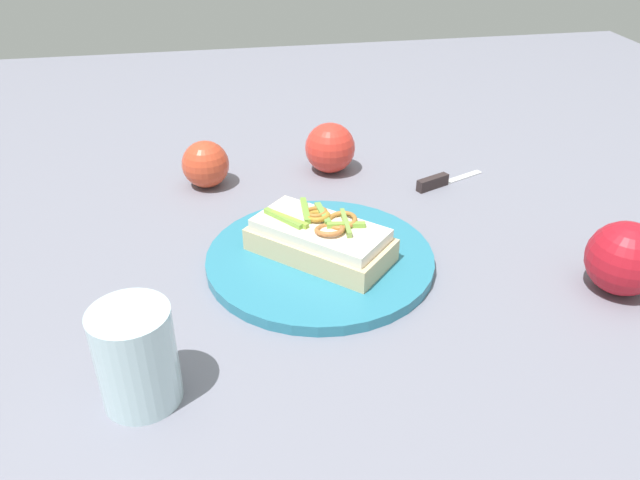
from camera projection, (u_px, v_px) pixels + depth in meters
name	position (u px, v px, depth m)	size (l,w,h in m)	color
ground_plane	(320.00, 263.00, 0.76)	(2.00, 2.00, 0.00)	slate
plate	(320.00, 259.00, 0.76)	(0.27, 0.27, 0.01)	teal
sandwich	(320.00, 239.00, 0.74)	(0.18, 0.18, 0.05)	#D7BD8A
apple_0	(330.00, 148.00, 0.96)	(0.08, 0.08, 0.08)	red
apple_1	(624.00, 258.00, 0.69)	(0.08, 0.08, 0.08)	#AF1522
apple_2	(206.00, 164.00, 0.92)	(0.07, 0.07, 0.07)	#CC4428
drinking_glass	(136.00, 357.00, 0.55)	(0.07, 0.07, 0.10)	silver
knife	(439.00, 181.00, 0.93)	(0.12, 0.06, 0.02)	silver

